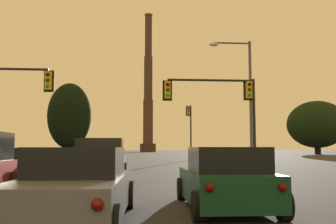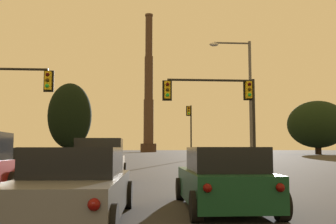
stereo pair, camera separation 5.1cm
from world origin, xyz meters
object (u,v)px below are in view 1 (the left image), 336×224
(traffic_light_far_right, at_px, (190,124))
(smokestack, at_px, (148,97))
(traffic_light_overhead_right, at_px, (223,100))
(street_lamp, at_px, (244,90))
(hatchback_right_lane_second, at_px, (225,180))
(pickup_truck_center_lane_front, at_px, (96,164))
(hatchback_left_lane_front, at_px, (28,167))
(sedan_center_lane_second, at_px, (76,188))

(traffic_light_far_right, bearing_deg, smokestack, 91.35)
(traffic_light_overhead_right, xyz_separation_m, street_lamp, (2.15, 2.91, 1.04))
(hatchback_right_lane_second, relative_size, pickup_truck_center_lane_front, 0.75)
(traffic_light_far_right, distance_m, smokestack, 100.79)
(street_lamp, bearing_deg, traffic_light_far_right, 92.35)
(hatchback_left_lane_front, relative_size, smokestack, 0.08)
(smokestack, bearing_deg, hatchback_right_lane_second, -90.87)
(sedan_center_lane_second, height_order, traffic_light_overhead_right, traffic_light_overhead_right)
(traffic_light_far_right, bearing_deg, pickup_truck_center_lane_front, -103.79)
(hatchback_left_lane_front, bearing_deg, street_lamp, 41.77)
(pickup_truck_center_lane_front, distance_m, smokestack, 133.74)
(traffic_light_far_right, height_order, street_lamp, street_lamp)
(smokestack, bearing_deg, sedan_center_lane_second, -92.16)
(hatchback_right_lane_second, relative_size, street_lamp, 0.47)
(traffic_light_overhead_right, bearing_deg, traffic_light_far_right, 87.05)
(pickup_truck_center_lane_front, distance_m, traffic_light_overhead_right, 11.22)
(pickup_truck_center_lane_front, distance_m, street_lamp, 14.97)
(traffic_light_far_right, distance_m, traffic_light_overhead_right, 24.51)
(traffic_light_far_right, distance_m, street_lamp, 21.61)
(hatchback_left_lane_front, relative_size, traffic_light_far_right, 0.62)
(smokestack, bearing_deg, street_lamp, -88.47)
(hatchback_left_lane_front, bearing_deg, sedan_center_lane_second, -68.11)
(sedan_center_lane_second, bearing_deg, traffic_light_overhead_right, 70.31)
(traffic_light_overhead_right, bearing_deg, street_lamp, 53.59)
(hatchback_right_lane_second, distance_m, pickup_truck_center_lane_front, 7.05)
(hatchback_left_lane_front, distance_m, smokestack, 132.78)
(traffic_light_far_right, relative_size, street_lamp, 0.76)
(hatchback_left_lane_front, bearing_deg, pickup_truck_center_lane_front, -20.52)
(traffic_light_overhead_right, bearing_deg, hatchback_left_lane_front, -143.63)
(hatchback_right_lane_second, height_order, smokestack, smokestack)
(sedan_center_lane_second, bearing_deg, hatchback_right_lane_second, 27.19)
(smokestack, bearing_deg, traffic_light_far_right, -88.65)
(street_lamp, distance_m, smokestack, 122.01)
(sedan_center_lane_second, relative_size, traffic_light_overhead_right, 0.82)
(hatchback_right_lane_second, xyz_separation_m, sedan_center_lane_second, (-3.18, -1.48, 0.00))
(sedan_center_lane_second, distance_m, smokestack, 141.21)
(hatchback_right_lane_second, bearing_deg, smokestack, 90.03)
(sedan_center_lane_second, xyz_separation_m, smokestack, (5.27, 139.68, 20.06))
(street_lamp, bearing_deg, hatchback_left_lane_front, -139.66)
(sedan_center_lane_second, distance_m, street_lamp, 21.06)
(hatchback_left_lane_front, xyz_separation_m, hatchback_right_lane_second, (6.42, -7.22, 0.00))
(hatchback_right_lane_second, distance_m, sedan_center_lane_second, 3.50)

